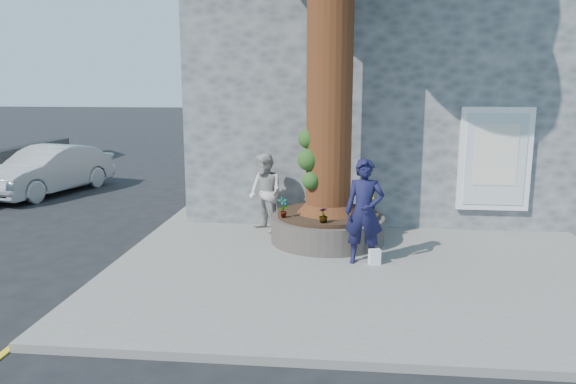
# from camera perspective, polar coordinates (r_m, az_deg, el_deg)

# --- Properties ---
(ground) EXTENTS (120.00, 120.00, 0.00)m
(ground) POSITION_cam_1_polar(r_m,az_deg,el_deg) (9.76, -1.17, -8.80)
(ground) COLOR black
(ground) RESTS_ON ground
(pavement) EXTENTS (9.00, 8.00, 0.12)m
(pavement) POSITION_cam_1_polar(r_m,az_deg,el_deg) (10.62, 7.62, -6.86)
(pavement) COLOR slate
(pavement) RESTS_ON ground
(yellow_line) EXTENTS (0.10, 30.00, 0.01)m
(yellow_line) POSITION_cam_1_polar(r_m,az_deg,el_deg) (11.43, -15.96, -6.19)
(yellow_line) COLOR yellow
(yellow_line) RESTS_ON ground
(stone_shop) EXTENTS (10.30, 8.30, 6.30)m
(stone_shop) POSITION_cam_1_polar(r_m,az_deg,el_deg) (16.35, 10.90, 10.42)
(stone_shop) COLOR #515456
(stone_shop) RESTS_ON ground
(planter) EXTENTS (2.30, 2.30, 0.60)m
(planter) POSITION_cam_1_polar(r_m,az_deg,el_deg) (11.48, 4.04, -3.57)
(planter) COLOR black
(planter) RESTS_ON pavement
(man) EXTENTS (0.73, 0.51, 1.89)m
(man) POSITION_cam_1_polar(r_m,az_deg,el_deg) (10.03, 7.77, -1.99)
(man) COLOR black
(man) RESTS_ON pavement
(woman) EXTENTS (1.03, 1.04, 1.70)m
(woman) POSITION_cam_1_polar(r_m,az_deg,el_deg) (12.08, -2.31, -0.09)
(woman) COLOR #B6B3AF
(woman) RESTS_ON pavement
(shopping_bag) EXTENTS (0.23, 0.18, 0.28)m
(shopping_bag) POSITION_cam_1_polar(r_m,az_deg,el_deg) (10.18, 8.79, -6.53)
(shopping_bag) COLOR white
(shopping_bag) RESTS_ON pavement
(car_silver) EXTENTS (2.54, 4.55, 1.42)m
(car_silver) POSITION_cam_1_polar(r_m,az_deg,el_deg) (18.20, -23.19, 2.04)
(car_silver) COLOR #9FA1A6
(car_silver) RESTS_ON ground
(plant_a) EXTENTS (0.26, 0.25, 0.41)m
(plant_a) POSITION_cam_1_polar(r_m,az_deg,el_deg) (10.90, -0.50, -1.57)
(plant_a) COLOR gray
(plant_a) RESTS_ON planter
(plant_b) EXTENTS (0.32, 0.32, 0.41)m
(plant_b) POSITION_cam_1_polar(r_m,az_deg,el_deg) (11.41, 8.35, -1.10)
(plant_b) COLOR gray
(plant_b) RESTS_ON planter
(plant_c) EXTENTS (0.21, 0.21, 0.29)m
(plant_c) POSITION_cam_1_polar(r_m,az_deg,el_deg) (10.55, 3.61, -2.35)
(plant_c) COLOR gray
(plant_c) RESTS_ON planter
(plant_d) EXTENTS (0.27, 0.29, 0.28)m
(plant_d) POSITION_cam_1_polar(r_m,az_deg,el_deg) (12.21, 8.20, -0.60)
(plant_d) COLOR gray
(plant_d) RESTS_ON planter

